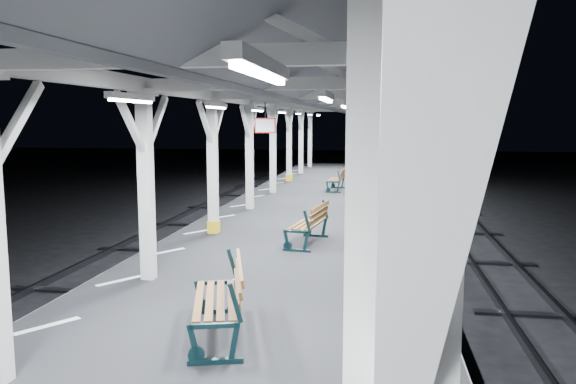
# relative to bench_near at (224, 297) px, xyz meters

# --- Properties ---
(ground) EXTENTS (120.00, 120.00, 0.00)m
(ground) POSITION_rel_bench_near_xyz_m (-0.02, 4.35, -1.52)
(ground) COLOR black
(ground) RESTS_ON ground
(platform) EXTENTS (6.00, 50.00, 1.00)m
(platform) POSITION_rel_bench_near_xyz_m (-0.02, 4.35, -1.02)
(platform) COLOR black
(platform) RESTS_ON ground
(hazard_stripes_left) EXTENTS (1.00, 48.00, 0.01)m
(hazard_stripes_left) POSITION_rel_bench_near_xyz_m (-2.47, 4.35, -0.51)
(hazard_stripes_left) COLOR silver
(hazard_stripes_left) RESTS_ON platform
(hazard_stripes_right) EXTENTS (1.00, 48.00, 0.01)m
(hazard_stripes_right) POSITION_rel_bench_near_xyz_m (2.43, 4.35, -0.51)
(hazard_stripes_right) COLOR silver
(hazard_stripes_right) RESTS_ON platform
(track_left) EXTENTS (2.20, 60.00, 0.16)m
(track_left) POSITION_rel_bench_near_xyz_m (-5.02, 4.35, -1.44)
(track_left) COLOR #2D2D33
(track_left) RESTS_ON ground
(track_right) EXTENTS (2.20, 60.00, 0.16)m
(track_right) POSITION_rel_bench_near_xyz_m (4.98, 4.35, -1.44)
(track_right) COLOR #2D2D33
(track_right) RESTS_ON ground
(canopy) EXTENTS (5.40, 49.00, 4.65)m
(canopy) POSITION_rel_bench_near_xyz_m (-0.02, 4.33, 3.05)
(canopy) COLOR beige
(canopy) RESTS_ON platform
(bench_near) EXTENTS (1.11, 1.90, 0.97)m
(bench_near) POSITION_rel_bench_near_xyz_m (0.00, 0.00, 0.00)
(bench_near) COLOR black
(bench_near) RESTS_ON platform
(bench_mid) EXTENTS (0.86, 1.76, 0.92)m
(bench_mid) POSITION_rel_bench_near_xyz_m (0.49, 5.57, -0.03)
(bench_mid) COLOR black
(bench_mid) RESTS_ON platform
(bench_far) EXTENTS (0.68, 1.65, 0.88)m
(bench_far) POSITION_rel_bench_near_xyz_m (0.41, 15.45, -0.05)
(bench_far) COLOR black
(bench_far) RESTS_ON platform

